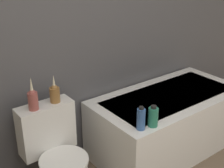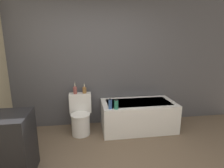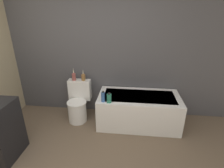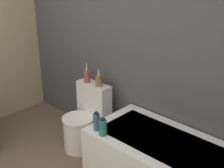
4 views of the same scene
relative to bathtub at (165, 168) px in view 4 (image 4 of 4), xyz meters
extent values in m
cube|color=#4C4C51|center=(-0.83, 0.42, 1.01)|extent=(6.40, 0.06, 2.60)
cube|color=#B7BCC6|center=(0.00, 0.00, 0.27)|extent=(1.25, 0.54, 0.01)
cylinder|color=white|center=(-1.14, -0.06, -0.10)|extent=(0.34, 0.34, 0.39)
cylinder|color=white|center=(-1.14, -0.06, 0.11)|extent=(0.36, 0.36, 0.02)
cube|color=white|center=(-1.14, 0.20, 0.26)|extent=(0.43, 0.16, 0.40)
cylinder|color=#994C47|center=(-1.23, 0.18, 0.52)|extent=(0.07, 0.07, 0.13)
sphere|color=#994C47|center=(-1.23, 0.18, 0.59)|extent=(0.05, 0.05, 0.05)
cone|color=beige|center=(-1.23, 0.18, 0.65)|extent=(0.03, 0.03, 0.12)
cylinder|color=olive|center=(-1.05, 0.19, 0.51)|extent=(0.08, 0.08, 0.11)
sphere|color=olive|center=(-1.05, 0.19, 0.57)|extent=(0.05, 0.05, 0.05)
cone|color=beige|center=(-1.05, 0.19, 0.62)|extent=(0.03, 0.03, 0.10)
cylinder|color=#335999|center=(-0.60, -0.28, 0.36)|extent=(0.06, 0.06, 0.17)
cylinder|color=black|center=(-0.60, -0.28, 0.46)|extent=(0.04, 0.04, 0.02)
cylinder|color=#267259|center=(-0.50, -0.30, 0.36)|extent=(0.08, 0.08, 0.15)
cylinder|color=black|center=(-0.50, -0.30, 0.44)|extent=(0.04, 0.04, 0.02)
camera|label=1|loc=(-1.98, -1.74, 1.52)|focal=50.00mm
camera|label=2|loc=(-1.01, -3.18, 1.41)|focal=28.00mm
camera|label=3|loc=(-0.17, -2.82, 1.67)|focal=28.00mm
camera|label=4|loc=(1.26, -2.03, 1.81)|focal=50.00mm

